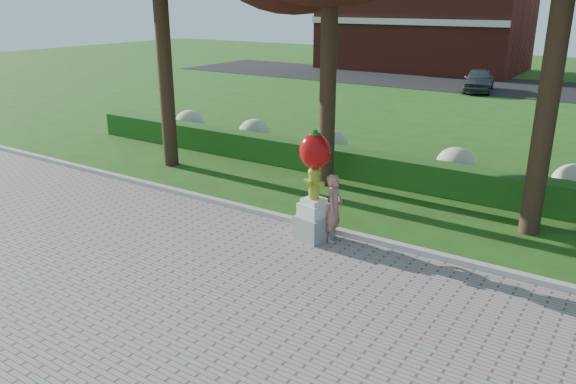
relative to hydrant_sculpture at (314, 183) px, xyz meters
The scene contains 9 objects.
ground 2.79m from the hydrant_sculpture, 84.07° to the right, with size 100.00×100.00×0.00m, color #244C13.
curb 1.37m from the hydrant_sculpture, 65.06° to the left, with size 40.00×0.18×0.15m, color #ADADA5.
lawn_hedge 4.64m from the hydrant_sculpture, 86.80° to the left, with size 24.00×0.70×0.80m, color #204313.
hydrangea_row 5.66m from the hydrant_sculpture, 81.53° to the left, with size 20.10×1.10×0.99m.
street 25.58m from the hydrant_sculpture, 89.43° to the left, with size 50.00×8.00×0.02m, color black.
building_left 33.09m from the hydrant_sculpture, 107.17° to the left, with size 14.00×8.00×7.00m, color maroon.
hydrant_sculpture is the anchor object (origin of this frame).
woman 0.68m from the hydrant_sculpture, 19.88° to the left, with size 0.53×0.35×1.46m, color #A97060.
parked_car 22.99m from the hydrant_sculpture, 97.53° to the left, with size 1.50×3.74×1.27m, color #3D3F44.
Camera 1 is at (5.43, -7.06, 4.90)m, focal length 35.00 mm.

